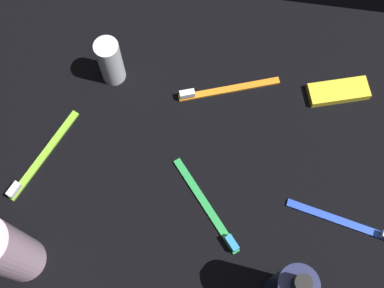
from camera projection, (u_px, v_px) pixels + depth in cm
name	position (u px, v px, depth cm)	size (l,w,h in cm)	color
ground_plane	(192.00, 151.00, 87.29)	(84.00, 64.00, 1.20)	black
bodywash_bottle	(5.00, 251.00, 71.96)	(6.83, 6.83, 19.90)	silver
deodorant_stick	(110.00, 61.00, 86.85)	(4.10, 4.10, 10.02)	silver
toothbrush_orange	(223.00, 89.00, 89.94)	(17.36, 7.17, 2.10)	orange
toothbrush_blue	(349.00, 223.00, 81.87)	(17.86, 4.91, 2.10)	blue
toothbrush_green	(209.00, 210.00, 82.59)	(12.58, 14.49, 2.10)	green
toothbrush_lime	(40.00, 159.00, 85.54)	(8.22, 17.01, 2.10)	#8CD133
snack_bar_yellow	(338.00, 92.00, 89.64)	(10.40, 4.00, 1.50)	yellow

